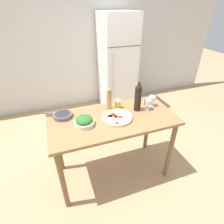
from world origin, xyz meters
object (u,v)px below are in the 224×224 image
object	(u,v)px
refrigerator	(117,65)
wine_bottle	(138,97)
wine_glass_near	(147,103)
homemade_pizza	(117,117)
wine_glass_far	(152,99)
pepper_mill	(109,100)
salt_canister	(118,104)
cast_iron_skillet	(63,115)
salad_bowl	(84,121)

from	to	relation	value
refrigerator	wine_bottle	distance (m)	1.67
wine_glass_near	homemade_pizza	world-z (taller)	wine_glass_near
wine_glass_far	pepper_mill	xyz separation A→B (m)	(-0.53, 0.09, 0.03)
wine_glass_near	salt_canister	world-z (taller)	wine_glass_near
refrigerator	pepper_mill	size ratio (longest dim) A/B	6.92
wine_bottle	cast_iron_skillet	xyz separation A→B (m)	(-0.85, 0.14, -0.15)
pepper_mill	wine_glass_far	bearing A→B (deg)	-9.83
wine_glass_near	homemade_pizza	distance (m)	0.41
pepper_mill	homemade_pizza	xyz separation A→B (m)	(0.02, -0.21, -0.11)
wine_glass_far	homemade_pizza	distance (m)	0.53
wine_glass_far	cast_iron_skillet	bearing A→B (deg)	174.28
pepper_mill	homemade_pizza	world-z (taller)	pepper_mill
homemade_pizza	salt_canister	size ratio (longest dim) A/B	3.15
refrigerator	wine_bottle	xyz separation A→B (m)	(-0.36, -1.62, 0.12)
refrigerator	wine_glass_far	size ratio (longest dim) A/B	14.02
homemade_pizza	salt_canister	bearing A→B (deg)	66.83
salad_bowl	salt_canister	distance (m)	0.50
pepper_mill	salt_canister	size ratio (longest dim) A/B	2.48
wine_bottle	pepper_mill	world-z (taller)	wine_bottle
refrigerator	salt_canister	size ratio (longest dim) A/B	17.14
homemade_pizza	salt_canister	world-z (taller)	salt_canister
wine_bottle	cast_iron_skillet	size ratio (longest dim) A/B	1.14
salad_bowl	pepper_mill	bearing A→B (deg)	31.40
wine_bottle	wine_glass_near	distance (m)	0.14
homemade_pizza	cast_iron_skillet	world-z (taller)	cast_iron_skillet
wine_glass_far	cast_iron_skillet	world-z (taller)	wine_glass_far
homemade_pizza	salad_bowl	bearing A→B (deg)	179.82
salad_bowl	homemade_pizza	distance (m)	0.37
wine_bottle	wine_glass_near	bearing A→B (deg)	-15.51
wine_bottle	wine_glass_far	distance (m)	0.23
wine_glass_near	refrigerator	bearing A→B (deg)	81.43
wine_glass_far	pepper_mill	world-z (taller)	pepper_mill
homemade_pizza	cast_iron_skillet	size ratio (longest dim) A/B	1.09
refrigerator	wine_glass_far	distance (m)	1.60
wine_glass_far	pepper_mill	size ratio (longest dim) A/B	0.49
pepper_mill	cast_iron_skillet	size ratio (longest dim) A/B	0.86
wine_bottle	pepper_mill	size ratio (longest dim) A/B	1.33
wine_bottle	wine_glass_near	xyz separation A→B (m)	(0.11, -0.03, -0.08)
wine_glass_near	pepper_mill	size ratio (longest dim) A/B	0.49
wine_bottle	salt_canister	size ratio (longest dim) A/B	3.28
wine_glass_near	pepper_mill	bearing A→B (deg)	160.17
pepper_mill	homemade_pizza	distance (m)	0.24
wine_glass_near	salad_bowl	xyz separation A→B (m)	(-0.77, -0.06, -0.05)
homemade_pizza	refrigerator	bearing A→B (deg)	69.21
wine_glass_far	salad_bowl	bearing A→B (deg)	-172.15
wine_bottle	wine_glass_far	bearing A→B (deg)	7.93
refrigerator	pepper_mill	xyz separation A→B (m)	(-0.67, -1.50, 0.08)
wine_bottle	salt_canister	xyz separation A→B (m)	(-0.20, 0.12, -0.12)
homemade_pizza	cast_iron_skillet	xyz separation A→B (m)	(-0.56, 0.23, 0.01)
pepper_mill	cast_iron_skillet	bearing A→B (deg)	178.33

